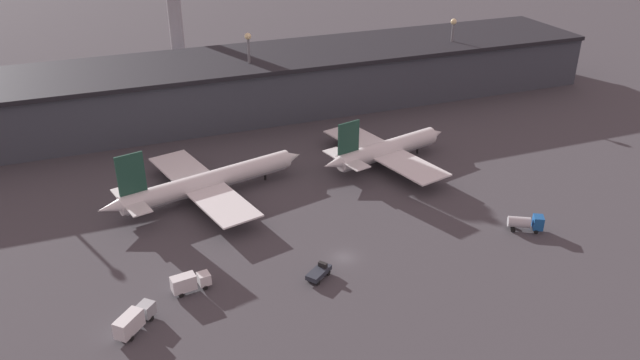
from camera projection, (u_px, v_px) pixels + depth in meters
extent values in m
plane|color=#423F44|center=(344.00, 257.00, 114.85)|extent=(600.00, 600.00, 0.00)
cube|color=#3D424C|center=(235.00, 88.00, 178.09)|extent=(219.43, 29.68, 14.77)
cube|color=black|center=(233.00, 61.00, 174.46)|extent=(219.43, 31.68, 1.20)
cylinder|color=white|center=(209.00, 180.00, 134.18)|extent=(39.14, 13.39, 4.04)
cylinder|color=#ADB2B7|center=(210.00, 183.00, 134.50)|extent=(37.09, 12.32, 3.43)
cone|color=white|center=(291.00, 157.00, 144.85)|extent=(5.62, 4.89, 3.83)
cone|color=white|center=(113.00, 207.00, 123.27)|extent=(6.70, 4.79, 3.43)
cube|color=#1E4738|center=(131.00, 174.00, 122.87)|extent=(5.58, 1.75, 8.55)
cube|color=white|center=(131.00, 200.00, 125.06)|extent=(7.20, 14.22, 0.24)
cube|color=white|center=(201.00, 185.00, 133.40)|extent=(17.74, 38.93, 0.36)
cylinder|color=gray|center=(186.00, 171.00, 142.36)|extent=(4.84, 3.22, 2.22)
cylinder|color=gray|center=(230.00, 209.00, 126.89)|extent=(4.84, 3.22, 2.22)
cylinder|color=black|center=(265.00, 176.00, 142.54)|extent=(0.50, 0.50, 1.82)
cylinder|color=black|center=(199.00, 192.00, 135.68)|extent=(0.50, 0.50, 1.82)
cylinder|color=black|center=(206.00, 198.00, 133.33)|extent=(0.50, 0.50, 1.82)
cylinder|color=white|center=(388.00, 148.00, 149.08)|extent=(28.55, 10.82, 4.10)
cylinder|color=#ADB2B7|center=(388.00, 151.00, 149.41)|extent=(27.03, 9.88, 3.49)
cone|color=white|center=(434.00, 134.00, 156.97)|extent=(5.71, 4.97, 3.90)
cone|color=white|center=(335.00, 163.00, 140.95)|extent=(6.81, 4.86, 3.49)
cube|color=#1E4738|center=(349.00, 137.00, 140.36)|extent=(5.67, 1.77, 7.42)
cube|color=white|center=(346.00, 159.00, 142.42)|extent=(7.16, 13.81, 0.24)
cube|color=white|center=(383.00, 152.00, 148.59)|extent=(17.59, 37.79, 0.36)
cylinder|color=gray|center=(359.00, 142.00, 157.15)|extent=(4.92, 3.28, 2.26)
cylinder|color=gray|center=(415.00, 172.00, 142.16)|extent=(4.92, 3.28, 2.26)
cylinder|color=black|center=(417.00, 150.00, 155.52)|extent=(0.50, 0.50, 1.85)
cylinder|color=black|center=(378.00, 159.00, 150.91)|extent=(0.50, 0.50, 1.85)
cylinder|color=black|center=(387.00, 163.00, 148.51)|extent=(0.50, 0.50, 1.85)
cube|color=white|center=(204.00, 278.00, 106.18)|extent=(2.25, 2.39, 1.99)
cube|color=silver|center=(184.00, 283.00, 104.49)|extent=(4.34, 2.68, 2.65)
cylinder|color=black|center=(202.00, 282.00, 107.29)|extent=(0.97, 0.65, 0.90)
cylinder|color=black|center=(205.00, 287.00, 106.04)|extent=(0.97, 0.65, 0.90)
cylinder|color=black|center=(178.00, 290.00, 105.47)|extent=(0.97, 0.65, 0.90)
cylinder|color=black|center=(181.00, 295.00, 104.22)|extent=(0.97, 0.65, 0.90)
cube|color=#282D38|center=(319.00, 272.00, 108.66)|extent=(5.54, 4.92, 0.92)
cube|color=black|center=(323.00, 265.00, 109.25)|extent=(1.50, 1.69, 0.80)
cylinder|color=black|center=(320.00, 270.00, 110.66)|extent=(1.06, 0.99, 0.90)
cylinder|color=black|center=(328.00, 273.00, 109.85)|extent=(1.06, 0.99, 0.90)
cylinder|color=black|center=(309.00, 279.00, 108.14)|extent=(1.06, 0.99, 0.90)
cylinder|color=black|center=(318.00, 282.00, 107.34)|extent=(1.06, 0.99, 0.90)
cube|color=#195199|center=(538.00, 222.00, 122.10)|extent=(2.85, 3.02, 2.62)
cylinder|color=#B7B7BC|center=(519.00, 222.00, 122.67)|extent=(4.77, 3.96, 2.15)
cylinder|color=black|center=(535.00, 227.00, 123.65)|extent=(1.08, 0.96, 0.90)
cylinder|color=black|center=(536.00, 231.00, 122.07)|extent=(1.08, 0.96, 0.90)
cylinder|color=black|center=(512.00, 225.00, 124.21)|extent=(1.08, 0.96, 0.90)
cylinder|color=black|center=(513.00, 230.00, 122.64)|extent=(1.08, 0.96, 0.90)
cube|color=#9EA3A8|center=(146.00, 309.00, 98.78)|extent=(3.24, 3.25, 2.14)
cube|color=silver|center=(129.00, 324.00, 95.11)|extent=(4.99, 5.08, 2.85)
cylinder|color=black|center=(142.00, 315.00, 99.48)|extent=(1.02, 1.03, 0.90)
cylinder|color=black|center=(151.00, 318.00, 98.91)|extent=(1.02, 1.03, 0.90)
cylinder|color=black|center=(122.00, 335.00, 95.33)|extent=(1.02, 1.03, 0.90)
cylinder|color=black|center=(131.00, 338.00, 94.76)|extent=(1.02, 1.03, 0.90)
cylinder|color=slate|center=(250.00, 79.00, 172.63)|extent=(0.70, 0.70, 22.69)
sphere|color=beige|center=(248.00, 36.00, 167.19)|extent=(1.80, 1.80, 1.80)
cylinder|color=slate|center=(450.00, 58.00, 193.50)|extent=(0.70, 0.70, 21.35)
sphere|color=beige|center=(454.00, 22.00, 188.37)|extent=(1.80, 1.80, 1.80)
cylinder|color=#99999E|center=(175.00, 18.00, 198.16)|extent=(4.40, 4.40, 41.30)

